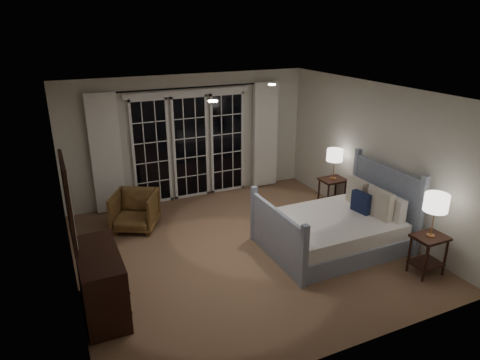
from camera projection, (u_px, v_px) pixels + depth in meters
name	position (u px, v px, depth m)	size (l,w,h in m)	color
floor	(242.00, 249.00, 6.86)	(5.00, 5.00, 0.00)	brown
ceiling	(242.00, 93.00, 5.99)	(5.00, 5.00, 0.00)	silver
wall_left	(65.00, 204.00, 5.45)	(0.02, 5.00, 2.50)	beige
wall_right	(373.00, 156.00, 7.40)	(0.02, 5.00, 2.50)	beige
wall_back	(190.00, 138.00, 8.55)	(5.00, 0.02, 2.50)	beige
wall_front	(347.00, 254.00, 4.30)	(5.00, 0.02, 2.50)	beige
french_doors	(191.00, 146.00, 8.57)	(2.50, 0.04, 2.20)	black
curtain_rod	(189.00, 88.00, 8.12)	(0.03, 0.03, 3.50)	black
curtain_left	(106.00, 154.00, 7.84)	(0.55, 0.10, 2.25)	white
curtain_right	(265.00, 135.00, 9.13)	(0.55, 0.10, 2.25)	white
downlight_a	(272.00, 85.00, 6.81)	(0.12, 0.12, 0.01)	white
downlight_b	(213.00, 101.00, 5.41)	(0.12, 0.12, 0.01)	white
bed	(336.00, 228.00, 6.86)	(2.12, 1.51, 1.23)	#8891A4
nightstand_left	(428.00, 249.00, 6.09)	(0.46, 0.37, 0.60)	black
nightstand_right	(332.00, 189.00, 8.24)	(0.47, 0.38, 0.61)	black
lamp_left	(436.00, 203.00, 5.84)	(0.33, 0.33, 0.64)	#B17847
lamp_right	(335.00, 155.00, 8.00)	(0.30, 0.30, 0.59)	#B17847
armchair	(135.00, 211.00, 7.45)	(0.72, 0.74, 0.67)	brown
dresser	(102.00, 283.00, 5.27)	(0.50, 1.17, 0.83)	black
mirror	(68.00, 201.00, 4.78)	(0.05, 0.85, 1.00)	black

